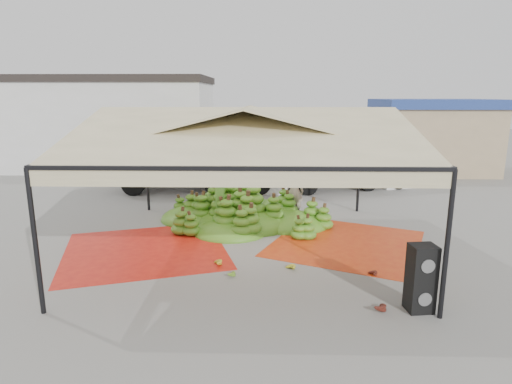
{
  "coord_description": "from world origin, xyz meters",
  "views": [
    {
      "loc": [
        0.52,
        -11.84,
        4.34
      ],
      "look_at": [
        0.2,
        1.5,
        1.3
      ],
      "focal_mm": 30.0,
      "sensor_mm": 36.0,
      "label": 1
    }
  ],
  "objects_px": {
    "truck_left": "(210,155)",
    "vendor": "(294,191)",
    "banana_heap": "(246,204)",
    "truck_right": "(354,160)",
    "speaker_stack": "(421,278)"
  },
  "relations": [
    {
      "from": "banana_heap",
      "to": "truck_right",
      "type": "height_order",
      "value": "truck_right"
    },
    {
      "from": "vendor",
      "to": "truck_left",
      "type": "distance_m",
      "value": 5.74
    },
    {
      "from": "banana_heap",
      "to": "speaker_stack",
      "type": "bearing_deg",
      "value": -57.75
    },
    {
      "from": "truck_left",
      "to": "vendor",
      "type": "bearing_deg",
      "value": -53.42
    },
    {
      "from": "speaker_stack",
      "to": "truck_left",
      "type": "bearing_deg",
      "value": 109.71
    },
    {
      "from": "truck_left",
      "to": "truck_right",
      "type": "relative_size",
      "value": 1.17
    },
    {
      "from": "speaker_stack",
      "to": "truck_left",
      "type": "xyz_separation_m",
      "value": [
        -5.74,
        11.42,
        0.9
      ]
    },
    {
      "from": "speaker_stack",
      "to": "truck_right",
      "type": "bearing_deg",
      "value": 78.13
    },
    {
      "from": "vendor",
      "to": "truck_right",
      "type": "bearing_deg",
      "value": -105.25
    },
    {
      "from": "vendor",
      "to": "truck_left",
      "type": "bearing_deg",
      "value": -33.96
    },
    {
      "from": "banana_heap",
      "to": "truck_left",
      "type": "relative_size",
      "value": 0.79
    },
    {
      "from": "vendor",
      "to": "truck_right",
      "type": "distance_m",
      "value": 5.98
    },
    {
      "from": "truck_right",
      "to": "banana_heap",
      "type": "bearing_deg",
      "value": -146.3
    },
    {
      "from": "speaker_stack",
      "to": "truck_left",
      "type": "relative_size",
      "value": 0.18
    },
    {
      "from": "vendor",
      "to": "truck_right",
      "type": "xyz_separation_m",
      "value": [
        3.16,
        5.07,
        0.38
      ]
    }
  ]
}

